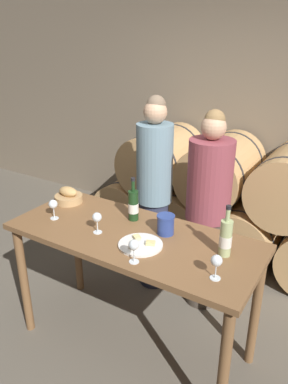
# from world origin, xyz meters

# --- Properties ---
(ground_plane) EXTENTS (10.00, 10.00, 0.00)m
(ground_plane) POSITION_xyz_m (0.00, 0.00, 0.00)
(ground_plane) COLOR #665E51
(stone_wall_back) EXTENTS (10.00, 0.12, 3.20)m
(stone_wall_back) POSITION_xyz_m (0.00, 2.20, 1.60)
(stone_wall_back) COLOR #7F705B
(stone_wall_back) RESTS_ON ground_plane
(barrel_stack) EXTENTS (2.71, 0.91, 1.24)m
(barrel_stack) POSITION_xyz_m (0.00, 1.63, 0.57)
(barrel_stack) COLOR tan
(barrel_stack) RESTS_ON ground_plane
(tasting_table) EXTENTS (1.70, 0.72, 0.95)m
(tasting_table) POSITION_xyz_m (0.00, 0.00, 0.82)
(tasting_table) COLOR brown
(tasting_table) RESTS_ON ground_plane
(person_left) EXTENTS (0.30, 0.30, 1.74)m
(person_left) POSITION_xyz_m (-0.27, 0.75, 0.90)
(person_left) COLOR #2D334C
(person_left) RESTS_ON ground_plane
(person_right) EXTENTS (0.35, 0.35, 1.67)m
(person_right) POSITION_xyz_m (0.22, 0.75, 0.85)
(person_right) COLOR #4C4238
(person_right) RESTS_ON ground_plane
(wine_bottle_red) EXTENTS (0.07, 0.07, 0.32)m
(wine_bottle_red) POSITION_xyz_m (-0.11, 0.18, 1.06)
(wine_bottle_red) COLOR #193819
(wine_bottle_red) RESTS_ON tasting_table
(wine_bottle_white) EXTENTS (0.07, 0.07, 0.33)m
(wine_bottle_white) POSITION_xyz_m (0.61, 0.08, 1.06)
(wine_bottle_white) COLOR #ADBC7F
(wine_bottle_white) RESTS_ON tasting_table
(blue_crock) EXTENTS (0.12, 0.12, 0.13)m
(blue_crock) POSITION_xyz_m (0.18, 0.12, 1.02)
(blue_crock) COLOR navy
(blue_crock) RESTS_ON tasting_table
(bread_basket) EXTENTS (0.22, 0.22, 0.13)m
(bread_basket) POSITION_xyz_m (-0.71, 0.16, 1.00)
(bread_basket) COLOR tan
(bread_basket) RESTS_ON tasting_table
(cheese_plate) EXTENTS (0.28, 0.28, 0.04)m
(cheese_plate) POSITION_xyz_m (0.13, -0.10, 0.96)
(cheese_plate) COLOR white
(cheese_plate) RESTS_ON tasting_table
(wine_glass_far_left) EXTENTS (0.06, 0.06, 0.15)m
(wine_glass_far_left) POSITION_xyz_m (-0.60, -0.11, 1.06)
(wine_glass_far_left) COLOR white
(wine_glass_far_left) RESTS_ON tasting_table
(wine_glass_left) EXTENTS (0.06, 0.06, 0.15)m
(wine_glass_left) POSITION_xyz_m (-0.21, -0.11, 1.06)
(wine_glass_left) COLOR white
(wine_glass_left) RESTS_ON tasting_table
(wine_glass_center) EXTENTS (0.06, 0.06, 0.15)m
(wine_glass_center) POSITION_xyz_m (0.19, -0.27, 1.06)
(wine_glass_center) COLOR white
(wine_glass_center) RESTS_ON tasting_table
(wine_glass_right) EXTENTS (0.06, 0.06, 0.15)m
(wine_glass_right) POSITION_xyz_m (0.65, -0.17, 1.06)
(wine_glass_right) COLOR white
(wine_glass_right) RESTS_ON tasting_table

